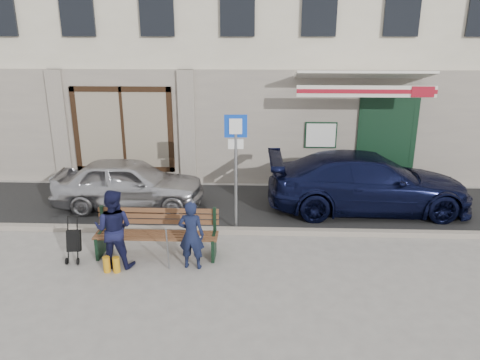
# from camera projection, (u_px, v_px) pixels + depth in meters

# --- Properties ---
(ground) EXTENTS (80.00, 80.00, 0.00)m
(ground) POSITION_uv_depth(u_px,v_px,m) (226.00, 267.00, 8.82)
(ground) COLOR #9E9991
(ground) RESTS_ON ground
(asphalt_lane) EXTENTS (60.00, 3.20, 0.01)m
(asphalt_lane) POSITION_uv_depth(u_px,v_px,m) (234.00, 206.00, 11.76)
(asphalt_lane) COLOR #282828
(asphalt_lane) RESTS_ON ground
(curb) EXTENTS (60.00, 0.18, 0.12)m
(curb) POSITION_uv_depth(u_px,v_px,m) (231.00, 231.00, 10.22)
(curb) COLOR #9E9384
(curb) RESTS_ON ground
(building) EXTENTS (20.00, 8.27, 10.00)m
(building) POSITION_uv_depth(u_px,v_px,m) (243.00, 4.00, 15.27)
(building) COLOR beige
(building) RESTS_ON ground
(car_silver) EXTENTS (3.67, 1.50, 1.25)m
(car_silver) POSITION_uv_depth(u_px,v_px,m) (129.00, 183.00, 11.54)
(car_silver) COLOR #BDBCC1
(car_silver) RESTS_ON ground
(car_navy) EXTENTS (4.89, 2.07, 1.41)m
(car_navy) POSITION_uv_depth(u_px,v_px,m) (368.00, 182.00, 11.35)
(car_navy) COLOR black
(car_navy) RESTS_ON ground
(parking_sign) EXTENTS (0.48, 0.08, 2.58)m
(parking_sign) POSITION_uv_depth(u_px,v_px,m) (236.00, 155.00, 9.90)
(parking_sign) COLOR gray
(parking_sign) RESTS_ON ground
(bench) EXTENTS (2.40, 1.17, 0.98)m
(bench) POSITION_uv_depth(u_px,v_px,m) (154.00, 234.00, 9.10)
(bench) COLOR brown
(bench) RESTS_ON ground
(man) EXTENTS (0.51, 0.36, 1.33)m
(man) POSITION_uv_depth(u_px,v_px,m) (191.00, 235.00, 8.60)
(man) COLOR #131A35
(man) RESTS_ON ground
(woman) EXTENTS (0.77, 0.62, 1.51)m
(woman) POSITION_uv_depth(u_px,v_px,m) (114.00, 229.00, 8.65)
(woman) COLOR #131536
(woman) RESTS_ON ground
(stroller) EXTENTS (0.28, 0.38, 0.89)m
(stroller) POSITION_uv_depth(u_px,v_px,m) (74.00, 242.00, 8.95)
(stroller) COLOR black
(stroller) RESTS_ON ground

